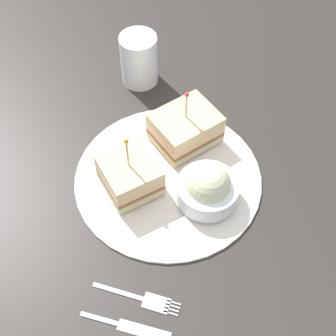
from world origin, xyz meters
The scene contains 8 objects.
ground_plane centered at (0.00, 0.00, -1.00)cm, with size 108.76×108.76×2.00cm, color #2D2826.
plate centered at (0.00, 0.00, 0.45)cm, with size 29.31×29.31×0.89cm, color silver.
sandwich_half_front centered at (5.23, 2.91, 3.53)cm, with size 11.16×11.19×10.97cm.
sandwich_half_back centered at (-1.21, -7.95, 3.58)cm, with size 12.67×12.73×10.49cm.
coleslaw_bowl centered at (-6.54, 2.68, 3.39)cm, with size 9.24×9.24×6.65cm.
drink_glass centered at (9.63, -21.14, 4.28)cm, with size 6.66×6.66×9.49cm.
fork centered at (-1.08, 19.94, 0.18)cm, with size 12.29×2.53×0.35cm.
knife centered at (0.07, 23.88, 0.18)cm, with size 12.24×1.95×0.35cm.
Camera 1 is at (-8.68, 42.10, 61.42)cm, focal length 50.81 mm.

